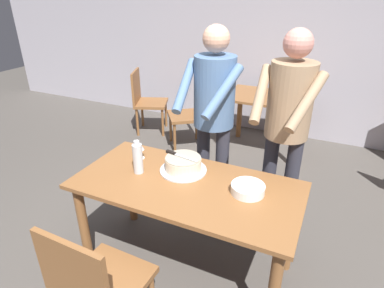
{
  "coord_description": "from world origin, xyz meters",
  "views": [
    {
      "loc": [
        0.82,
        -1.67,
        1.96
      ],
      "look_at": [
        -0.1,
        0.3,
        0.9
      ],
      "focal_mm": 30.35,
      "sensor_mm": 36.0,
      "label": 1
    }
  ],
  "objects_px": {
    "chair_near_side": "(96,284)",
    "background_chair_1": "(192,111)",
    "background_chair_2": "(146,99)",
    "main_dining_table": "(186,199)",
    "water_bottle": "(138,158)",
    "cake_knife": "(175,154)",
    "person_standing_beside": "(287,121)",
    "background_table": "(267,108)",
    "person_cutting_cake": "(213,110)",
    "plate_stack": "(248,189)",
    "cake_on_platter": "(183,165)",
    "wine_glass_near": "(139,146)"
  },
  "relations": [
    {
      "from": "person_cutting_cake",
      "to": "cake_on_platter",
      "type": "bearing_deg",
      "value": -96.58
    },
    {
      "from": "main_dining_table",
      "to": "cake_on_platter",
      "type": "height_order",
      "value": "cake_on_platter"
    },
    {
      "from": "main_dining_table",
      "to": "water_bottle",
      "type": "xyz_separation_m",
      "value": [
        -0.38,
        -0.01,
        0.24
      ]
    },
    {
      "from": "plate_stack",
      "to": "background_chair_1",
      "type": "distance_m",
      "value": 2.27
    },
    {
      "from": "person_standing_beside",
      "to": "chair_near_side",
      "type": "xyz_separation_m",
      "value": [
        -0.71,
        -1.37,
        -0.58
      ]
    },
    {
      "from": "plate_stack",
      "to": "wine_glass_near",
      "type": "xyz_separation_m",
      "value": [
        -0.89,
        0.1,
        0.07
      ]
    },
    {
      "from": "cake_on_platter",
      "to": "background_chair_2",
      "type": "distance_m",
      "value": 2.53
    },
    {
      "from": "person_standing_beside",
      "to": "background_chair_1",
      "type": "xyz_separation_m",
      "value": [
        -1.38,
        1.32,
        -0.58
      ]
    },
    {
      "from": "background_chair_1",
      "to": "wine_glass_near",
      "type": "bearing_deg",
      "value": -77.96
    },
    {
      "from": "cake_on_platter",
      "to": "person_cutting_cake",
      "type": "relative_size",
      "value": 0.2
    },
    {
      "from": "water_bottle",
      "to": "person_standing_beside",
      "type": "distance_m",
      "value": 1.11
    },
    {
      "from": "plate_stack",
      "to": "person_cutting_cake",
      "type": "bearing_deg",
      "value": 131.19
    },
    {
      "from": "main_dining_table",
      "to": "plate_stack",
      "type": "distance_m",
      "value": 0.44
    },
    {
      "from": "main_dining_table",
      "to": "person_cutting_cake",
      "type": "height_order",
      "value": "person_cutting_cake"
    },
    {
      "from": "background_chair_2",
      "to": "chair_near_side",
      "type": "bearing_deg",
      "value": -62.57
    },
    {
      "from": "wine_glass_near",
      "to": "background_table",
      "type": "distance_m",
      "value": 2.12
    },
    {
      "from": "person_standing_beside",
      "to": "background_table",
      "type": "relative_size",
      "value": 1.72
    },
    {
      "from": "person_cutting_cake",
      "to": "chair_near_side",
      "type": "relative_size",
      "value": 1.91
    },
    {
      "from": "cake_on_platter",
      "to": "plate_stack",
      "type": "bearing_deg",
      "value": -8.37
    },
    {
      "from": "plate_stack",
      "to": "person_standing_beside",
      "type": "distance_m",
      "value": 0.63
    },
    {
      "from": "cake_knife",
      "to": "background_chair_1",
      "type": "relative_size",
      "value": 0.3
    },
    {
      "from": "cake_on_platter",
      "to": "background_table",
      "type": "xyz_separation_m",
      "value": [
        0.14,
        2.06,
        -0.22
      ]
    },
    {
      "from": "person_standing_beside",
      "to": "background_table",
      "type": "bearing_deg",
      "value": 106.58
    },
    {
      "from": "background_chair_2",
      "to": "cake_knife",
      "type": "bearing_deg",
      "value": -52.26
    },
    {
      "from": "person_cutting_cake",
      "to": "background_table",
      "type": "height_order",
      "value": "person_cutting_cake"
    },
    {
      "from": "cake_knife",
      "to": "person_standing_beside",
      "type": "bearing_deg",
      "value": 33.73
    },
    {
      "from": "water_bottle",
      "to": "chair_near_side",
      "type": "relative_size",
      "value": 0.28
    },
    {
      "from": "cake_knife",
      "to": "person_standing_beside",
      "type": "relative_size",
      "value": 0.16
    },
    {
      "from": "water_bottle",
      "to": "background_chair_1",
      "type": "xyz_separation_m",
      "value": [
        -0.48,
        1.94,
        -0.37
      ]
    },
    {
      "from": "person_cutting_cake",
      "to": "person_standing_beside",
      "type": "xyz_separation_m",
      "value": [
        0.57,
        0.03,
        0.0
      ]
    },
    {
      "from": "chair_near_side",
      "to": "background_chair_2",
      "type": "bearing_deg",
      "value": 117.43
    },
    {
      "from": "person_cutting_cake",
      "to": "background_chair_2",
      "type": "bearing_deg",
      "value": 137.02
    },
    {
      "from": "cake_knife",
      "to": "cake_on_platter",
      "type": "bearing_deg",
      "value": -10.39
    },
    {
      "from": "cake_on_platter",
      "to": "person_standing_beside",
      "type": "xyz_separation_m",
      "value": [
        0.62,
        0.47,
        0.27
      ]
    },
    {
      "from": "wine_glass_near",
      "to": "background_chair_1",
      "type": "relative_size",
      "value": 0.16
    },
    {
      "from": "plate_stack",
      "to": "water_bottle",
      "type": "distance_m",
      "value": 0.79
    },
    {
      "from": "main_dining_table",
      "to": "background_table",
      "type": "bearing_deg",
      "value": 88.73
    },
    {
      "from": "cake_knife",
      "to": "background_table",
      "type": "distance_m",
      "value": 2.08
    },
    {
      "from": "background_table",
      "to": "water_bottle",
      "type": "bearing_deg",
      "value": -100.91
    },
    {
      "from": "chair_near_side",
      "to": "background_chair_1",
      "type": "relative_size",
      "value": 1.0
    },
    {
      "from": "plate_stack",
      "to": "background_chair_1",
      "type": "xyz_separation_m",
      "value": [
        -1.27,
        1.86,
        -0.29
      ]
    },
    {
      "from": "main_dining_table",
      "to": "water_bottle",
      "type": "height_order",
      "value": "water_bottle"
    },
    {
      "from": "cake_knife",
      "to": "main_dining_table",
      "type": "bearing_deg",
      "value": -43.84
    },
    {
      "from": "background_table",
      "to": "background_chair_2",
      "type": "distance_m",
      "value": 1.72
    },
    {
      "from": "water_bottle",
      "to": "chair_near_side",
      "type": "bearing_deg",
      "value": -75.74
    },
    {
      "from": "person_standing_beside",
      "to": "wine_glass_near",
      "type": "bearing_deg",
      "value": -156.25
    },
    {
      "from": "main_dining_table",
      "to": "chair_near_side",
      "type": "xyz_separation_m",
      "value": [
        -0.19,
        -0.75,
        -0.14
      ]
    },
    {
      "from": "chair_near_side",
      "to": "plate_stack",
      "type": "bearing_deg",
      "value": 54.26
    },
    {
      "from": "person_cutting_cake",
      "to": "background_table",
      "type": "relative_size",
      "value": 1.72
    },
    {
      "from": "chair_near_side",
      "to": "background_chair_2",
      "type": "height_order",
      "value": "same"
    }
  ]
}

